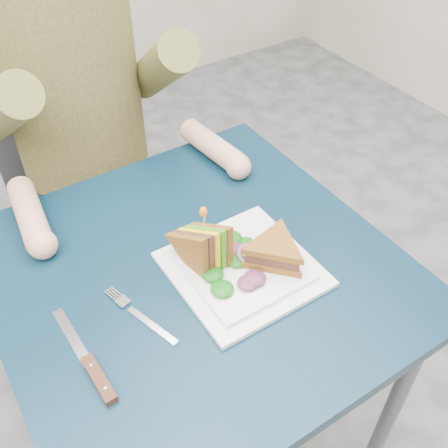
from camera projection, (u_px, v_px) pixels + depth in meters
ground at (205, 437)px, 1.51m from camera, size 4.00×4.00×0.00m
table at (197, 294)px, 1.07m from camera, size 0.75×0.75×0.73m
chair at (81, 168)px, 1.56m from camera, size 0.42×0.40×0.93m
diner at (70, 65)px, 1.24m from camera, size 0.54×0.59×0.74m
plate at (243, 268)px, 1.00m from camera, size 0.26×0.26×0.02m
sandwich_flat at (275, 251)px, 0.98m from camera, size 0.19×0.19×0.05m
sandwich_upright at (205, 249)px, 0.98m from camera, size 0.09×0.15×0.15m
fork at (142, 317)px, 0.93m from camera, size 0.06×0.18×0.01m
knife at (93, 370)px, 0.84m from camera, size 0.03×0.22×0.02m
toothpick at (204, 224)px, 0.93m from camera, size 0.01×0.01×0.06m
toothpick_frill at (203, 212)px, 0.91m from camera, size 0.01×0.01×0.02m
lettuce_spill at (242, 256)px, 1.00m from camera, size 0.15×0.13×0.02m
onion_ring at (248, 254)px, 0.99m from camera, size 0.04×0.04×0.02m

